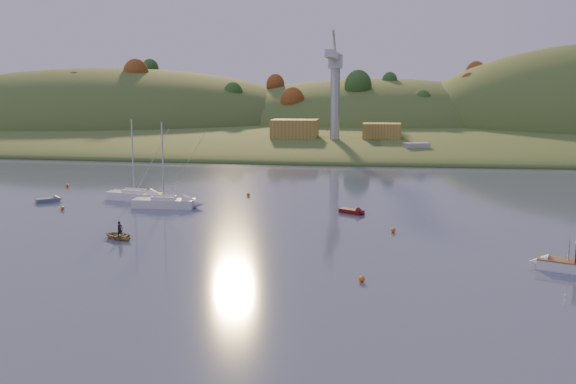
# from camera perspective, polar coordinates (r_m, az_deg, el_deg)

# --- Properties ---
(ground) EXTENTS (500.00, 500.00, 0.00)m
(ground) POSITION_cam_1_polar(r_m,az_deg,el_deg) (38.04, -13.76, -14.36)
(ground) COLOR #323852
(ground) RESTS_ON ground
(far_shore) EXTENTS (620.00, 220.00, 1.50)m
(far_shore) POSITION_cam_1_polar(r_m,az_deg,el_deg) (262.89, 5.59, 6.02)
(far_shore) COLOR #32471C
(far_shore) RESTS_ON ground
(shore_slope) EXTENTS (640.00, 150.00, 7.00)m
(shore_slope) POSITION_cam_1_polar(r_m,az_deg,el_deg) (198.15, 4.59, 4.96)
(shore_slope) COLOR #32471C
(shore_slope) RESTS_ON ground
(hill_left) EXTENTS (170.00, 140.00, 44.00)m
(hill_left) POSITION_cam_1_polar(r_m,az_deg,el_deg) (254.66, -15.56, 5.62)
(hill_left) COLOR #32471C
(hill_left) RESTS_ON ground
(hill_center) EXTENTS (140.00, 120.00, 36.00)m
(hill_center) POSITION_cam_1_polar(r_m,az_deg,el_deg) (242.60, 7.71, 5.70)
(hill_center) COLOR #32471C
(hill_center) RESTS_ON ground
(hillside_trees) EXTENTS (280.00, 50.00, 32.00)m
(hillside_trees) POSITION_cam_1_polar(r_m,az_deg,el_deg) (218.06, 4.96, 5.35)
(hillside_trees) COLOR #204F1C
(hillside_trees) RESTS_ON ground
(wharf) EXTENTS (42.00, 16.00, 2.40)m
(wharf) POSITION_cam_1_polar(r_m,az_deg,el_deg) (154.97, 5.32, 4.17)
(wharf) COLOR slate
(wharf) RESTS_ON ground
(shed_west) EXTENTS (11.00, 8.00, 4.80)m
(shed_west) POSITION_cam_1_polar(r_m,az_deg,el_deg) (156.95, 0.60, 5.59)
(shed_west) COLOR olive
(shed_west) RESTS_ON wharf
(shed_east) EXTENTS (9.00, 7.00, 4.00)m
(shed_east) POSITION_cam_1_polar(r_m,az_deg,el_deg) (156.47, 8.32, 5.33)
(shed_east) COLOR olive
(shed_east) RESTS_ON wharf
(dock_crane) EXTENTS (3.20, 28.00, 20.30)m
(dock_crane) POSITION_cam_1_polar(r_m,az_deg,el_deg) (150.96, 4.18, 10.12)
(dock_crane) COLOR #B7B7BC
(dock_crane) RESTS_ON wharf
(fishing_boat) EXTENTS (5.73, 3.65, 3.50)m
(fishing_boat) POSITION_cam_1_polar(r_m,az_deg,el_deg) (58.24, 23.29, -5.69)
(fishing_boat) COLOR silver
(fishing_boat) RESTS_ON ground
(sailboat_near) EXTENTS (7.85, 2.63, 10.77)m
(sailboat_near) POSITION_cam_1_polar(r_m,az_deg,el_deg) (82.53, -10.96, -0.87)
(sailboat_near) COLOR silver
(sailboat_near) RESTS_ON ground
(sailboat_far) EXTENTS (8.11, 3.85, 10.83)m
(sailboat_far) POSITION_cam_1_polar(r_m,az_deg,el_deg) (88.70, -13.50, -0.26)
(sailboat_far) COLOR white
(sailboat_far) RESTS_ON ground
(canoe) EXTENTS (4.02, 3.63, 0.68)m
(canoe) POSITION_cam_1_polar(r_m,az_deg,el_deg) (66.51, -14.71, -3.80)
(canoe) COLOR #937F51
(canoe) RESTS_ON ground
(paddler) EXTENTS (0.60, 0.69, 1.59)m
(paddler) POSITION_cam_1_polar(r_m,az_deg,el_deg) (66.42, -14.72, -3.42)
(paddler) COLOR black
(paddler) RESTS_ON ground
(red_tender) EXTENTS (3.63, 2.99, 1.21)m
(red_tender) POSITION_cam_1_polar(r_m,az_deg,el_deg) (77.34, 6.07, -1.78)
(red_tender) COLOR #500C0B
(red_tender) RESTS_ON ground
(grey_dinghy) EXTENTS (3.36, 3.15, 1.26)m
(grey_dinghy) POSITION_cam_1_polar(r_m,az_deg,el_deg) (90.83, -20.21, -0.64)
(grey_dinghy) COLOR slate
(grey_dinghy) RESTS_ON ground
(work_vessel) EXTENTS (13.13, 7.94, 3.18)m
(work_vessel) POSITION_cam_1_polar(r_m,az_deg,el_deg) (140.97, 11.34, 3.48)
(work_vessel) COLOR slate
(work_vessel) RESTS_ON ground
(buoy_0) EXTENTS (0.50, 0.50, 0.50)m
(buoy_0) POSITION_cam_1_polar(r_m,az_deg,el_deg) (50.95, 6.57, -7.68)
(buoy_0) COLOR orange
(buoy_0) RESTS_ON ground
(buoy_1) EXTENTS (0.50, 0.50, 0.50)m
(buoy_1) POSITION_cam_1_polar(r_m,az_deg,el_deg) (68.27, 9.33, -3.35)
(buoy_1) COLOR orange
(buoy_1) RESTS_ON ground
(buoy_2) EXTENTS (0.50, 0.50, 0.50)m
(buoy_2) POSITION_cam_1_polar(r_m,az_deg,el_deg) (103.22, -19.03, 0.56)
(buoy_2) COLOR orange
(buoy_2) RESTS_ON ground
(buoy_3) EXTENTS (0.50, 0.50, 0.50)m
(buoy_3) POSITION_cam_1_polar(r_m,az_deg,el_deg) (89.39, -3.55, -0.24)
(buoy_3) COLOR orange
(buoy_3) RESTS_ON ground
(buoy_4) EXTENTS (0.50, 0.50, 0.50)m
(buoy_4) POSITION_cam_1_polar(r_m,az_deg,el_deg) (84.14, -19.42, -1.36)
(buoy_4) COLOR orange
(buoy_4) RESTS_ON ground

